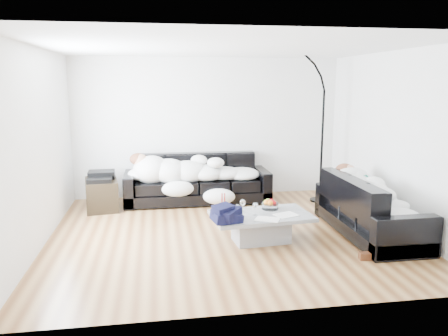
{
  "coord_description": "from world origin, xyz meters",
  "views": [
    {
      "loc": [
        -0.98,
        -5.94,
        2.13
      ],
      "look_at": [
        0.0,
        0.3,
        0.9
      ],
      "focal_mm": 35.0,
      "sensor_mm": 36.0,
      "label": 1
    }
  ],
  "objects": [
    {
      "name": "wall_left",
      "position": [
        -2.5,
        0.0,
        1.3
      ],
      "size": [
        0.02,
        4.5,
        2.6
      ],
      "primitive_type": "cube",
      "color": "silver",
      "rests_on": "ground"
    },
    {
      "name": "candle_right",
      "position": [
        -0.05,
        -0.07,
        0.5
      ],
      "size": [
        0.05,
        0.05,
        0.22
      ],
      "primitive_type": "cylinder",
      "rotation": [
        0.0,
        0.0,
        -0.25
      ],
      "color": "maroon",
      "rests_on": "coffee_table"
    },
    {
      "name": "stereo",
      "position": [
        -1.93,
        1.55,
        0.58
      ],
      "size": [
        0.46,
        0.36,
        0.13
      ],
      "primitive_type": "cube",
      "rotation": [
        0.0,
        0.0,
        0.06
      ],
      "color": "black",
      "rests_on": "av_cabinet"
    },
    {
      "name": "sofa_right",
      "position": [
        2.01,
        -0.34,
        0.41
      ],
      "size": [
        0.87,
        2.03,
        0.82
      ],
      "primitive_type": "cube",
      "rotation": [
        0.0,
        0.0,
        1.57
      ],
      "color": "black",
      "rests_on": "ground"
    },
    {
      "name": "floor_lamp",
      "position": [
        1.96,
        1.46,
        1.23
      ],
      "size": [
        0.93,
        0.49,
        2.45
      ],
      "primitive_type": null,
      "rotation": [
        0.0,
        0.0,
        -0.15
      ],
      "color": "black",
      "rests_on": "ground"
    },
    {
      "name": "newspaper_a",
      "position": [
        0.72,
        -0.51,
        0.39
      ],
      "size": [
        0.36,
        0.32,
        0.01
      ],
      "primitive_type": "cube",
      "rotation": [
        0.0,
        0.0,
        0.34
      ],
      "color": "silver",
      "rests_on": "coffee_table"
    },
    {
      "name": "av_cabinet",
      "position": [
        -1.93,
        1.55,
        0.26
      ],
      "size": [
        0.62,
        0.82,
        0.52
      ],
      "primitive_type": "cube",
      "rotation": [
        0.0,
        0.0,
        0.15
      ],
      "color": "black",
      "rests_on": "ground"
    },
    {
      "name": "fruit_bowl",
      "position": [
        0.58,
        -0.19,
        0.46
      ],
      "size": [
        0.27,
        0.27,
        0.15
      ],
      "primitive_type": "cylinder",
      "rotation": [
        0.0,
        0.0,
        0.14
      ],
      "color": "white",
      "rests_on": "coffee_table"
    },
    {
      "name": "teal_cushion",
      "position": [
        1.95,
        0.29,
        0.72
      ],
      "size": [
        0.42,
        0.38,
        0.2
      ],
      "primitive_type": "ellipsoid",
      "rotation": [
        0.0,
        0.0,
        0.24
      ],
      "color": "#0F694C",
      "rests_on": "sofa_right"
    },
    {
      "name": "newspaper_b",
      "position": [
        0.42,
        -0.65,
        0.39
      ],
      "size": [
        0.37,
        0.33,
        0.01
      ],
      "primitive_type": "cube",
      "rotation": [
        0.0,
        0.0,
        -0.47
      ],
      "color": "silver",
      "rests_on": "coffee_table"
    },
    {
      "name": "wine_glass_c",
      "position": [
        0.31,
        -0.45,
        0.47
      ],
      "size": [
        0.08,
        0.08,
        0.17
      ],
      "primitive_type": "cylinder",
      "rotation": [
        0.0,
        0.0,
        0.09
      ],
      "color": "white",
      "rests_on": "coffee_table"
    },
    {
      "name": "ceiling",
      "position": [
        0.0,
        0.0,
        2.6
      ],
      "size": [
        5.0,
        5.0,
        0.0
      ],
      "primitive_type": "plane",
      "color": "white",
      "rests_on": "ground"
    },
    {
      "name": "coffee_table",
      "position": [
        0.4,
        -0.4,
        0.19
      ],
      "size": [
        1.4,
        0.9,
        0.39
      ],
      "primitive_type": "cube",
      "rotation": [
        0.0,
        0.0,
        0.1
      ],
      "color": "#939699",
      "rests_on": "ground"
    },
    {
      "name": "wine_glass_b",
      "position": [
        0.07,
        -0.41,
        0.46
      ],
      "size": [
        0.08,
        0.08,
        0.15
      ],
      "primitive_type": "cylinder",
      "rotation": [
        0.0,
        0.0,
        -0.24
      ],
      "color": "white",
      "rests_on": "coffee_table"
    },
    {
      "name": "wall_back",
      "position": [
        0.0,
        2.25,
        1.3
      ],
      "size": [
        5.0,
        0.02,
        2.6
      ],
      "primitive_type": "cube",
      "color": "silver",
      "rests_on": "ground"
    },
    {
      "name": "wall_right",
      "position": [
        2.5,
        0.0,
        1.3
      ],
      "size": [
        0.02,
        4.5,
        2.6
      ],
      "primitive_type": "cube",
      "color": "silver",
      "rests_on": "ground"
    },
    {
      "name": "sleeper_back",
      "position": [
        -0.26,
        1.73,
        0.64
      ],
      "size": [
        2.2,
        0.76,
        0.44
      ],
      "primitive_type": null,
      "color": "white",
      "rests_on": "sofa_back"
    },
    {
      "name": "wine_glass_a",
      "position": [
        0.17,
        -0.28,
        0.48
      ],
      "size": [
        0.1,
        0.1,
        0.18
      ],
      "primitive_type": "cylinder",
      "rotation": [
        0.0,
        0.0,
        0.35
      ],
      "color": "white",
      "rests_on": "coffee_table"
    },
    {
      "name": "sleeper_right",
      "position": [
        2.01,
        -0.34,
        0.63
      ],
      "size": [
        0.73,
        1.74,
        0.42
      ],
      "primitive_type": null,
      "rotation": [
        0.0,
        0.0,
        1.57
      ],
      "color": "white",
      "rests_on": "sofa_right"
    },
    {
      "name": "sofa_back",
      "position": [
        -0.26,
        1.78,
        0.42
      ],
      "size": [
        2.6,
        0.9,
        0.85
      ],
      "primitive_type": "cube",
      "color": "black",
      "rests_on": "ground"
    },
    {
      "name": "ground",
      "position": [
        0.0,
        0.0,
        0.0
      ],
      "size": [
        5.0,
        5.0,
        0.0
      ],
      "primitive_type": "plane",
      "color": "brown",
      "rests_on": "ground"
    },
    {
      "name": "shoes",
      "position": [
        1.65,
        -1.16,
        0.05
      ],
      "size": [
        0.52,
        0.45,
        0.1
      ],
      "primitive_type": null,
      "rotation": [
        0.0,
        0.0,
        -0.34
      ],
      "color": "#472311",
      "rests_on": "ground"
    },
    {
      "name": "navy_jacket",
      "position": [
        -0.13,
        -0.65,
        0.56
      ],
      "size": [
        0.49,
        0.46,
        0.19
      ],
      "primitive_type": null,
      "rotation": [
        0.0,
        0.0,
        0.45
      ],
      "color": "black",
      "rests_on": "coffee_table"
    },
    {
      "name": "candle_left",
      "position": [
        -0.09,
        -0.12,
        0.5
      ],
      "size": [
        0.05,
        0.05,
        0.24
      ],
      "primitive_type": "cylinder",
      "rotation": [
        0.0,
        0.0,
        0.16
      ],
      "color": "maroon",
      "rests_on": "coffee_table"
    }
  ]
}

